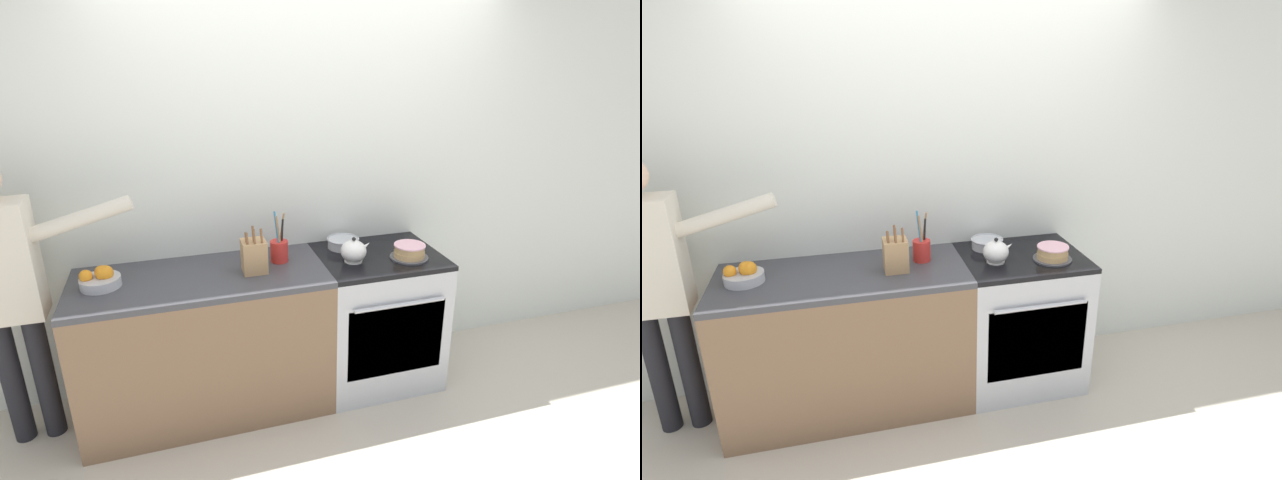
# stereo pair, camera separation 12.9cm
# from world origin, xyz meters

# --- Properties ---
(ground_plane) EXTENTS (16.00, 16.00, 0.00)m
(ground_plane) POSITION_xyz_m (0.00, 0.00, 0.00)
(ground_plane) COLOR beige
(wall_back) EXTENTS (8.00, 0.04, 2.60)m
(wall_back) POSITION_xyz_m (0.00, 0.65, 1.30)
(wall_back) COLOR silver
(wall_back) RESTS_ON ground_plane
(counter_cabinet) EXTENTS (1.43, 0.63, 0.89)m
(counter_cabinet) POSITION_xyz_m (-0.74, 0.32, 0.45)
(counter_cabinet) COLOR brown
(counter_cabinet) RESTS_ON ground_plane
(stove_range) EXTENTS (0.76, 0.67, 0.89)m
(stove_range) POSITION_xyz_m (0.36, 0.31, 0.45)
(stove_range) COLOR #B7BABF
(stove_range) RESTS_ON ground_plane
(layer_cake) EXTENTS (0.24, 0.24, 0.09)m
(layer_cake) POSITION_xyz_m (0.51, 0.21, 0.93)
(layer_cake) COLOR #4C4C51
(layer_cake) RESTS_ON stove_range
(tea_kettle) EXTENTS (0.19, 0.16, 0.16)m
(tea_kettle) POSITION_xyz_m (0.17, 0.26, 0.96)
(tea_kettle) COLOR white
(tea_kettle) RESTS_ON stove_range
(mixing_bowl) EXTENTS (0.21, 0.21, 0.06)m
(mixing_bowl) POSITION_xyz_m (0.18, 0.49, 0.92)
(mixing_bowl) COLOR #B7BABF
(mixing_bowl) RESTS_ON stove_range
(knife_block) EXTENTS (0.14, 0.14, 0.28)m
(knife_block) POSITION_xyz_m (-0.43, 0.29, 0.99)
(knife_block) COLOR tan
(knife_block) RESTS_ON counter_cabinet
(utensil_crock) EXTENTS (0.11, 0.11, 0.32)m
(utensil_crock) POSITION_xyz_m (-0.26, 0.39, 0.97)
(utensil_crock) COLOR red
(utensil_crock) RESTS_ON counter_cabinet
(fruit_bowl) EXTENTS (0.21, 0.21, 0.12)m
(fruit_bowl) POSITION_xyz_m (-1.26, 0.33, 0.94)
(fruit_bowl) COLOR #B7BABF
(fruit_bowl) RESTS_ON counter_cabinet
(person_baker) EXTENTS (0.92, 0.20, 1.61)m
(person_baker) POSITION_xyz_m (-1.70, 0.34, 0.96)
(person_baker) COLOR black
(person_baker) RESTS_ON ground_plane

